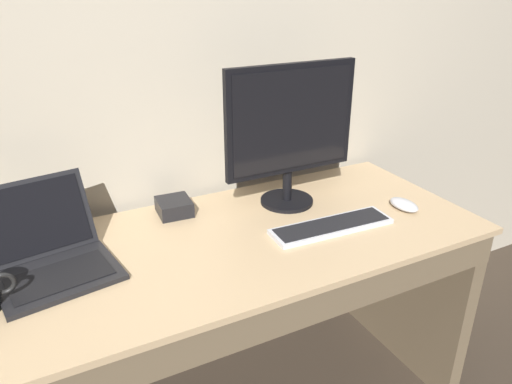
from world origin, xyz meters
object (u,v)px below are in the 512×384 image
Objects in this scene: external_monitor at (291,129)px; wired_keyboard at (332,226)px; computer_mouse at (404,205)px; external_drive_box at (174,207)px; laptop_black at (52,257)px.

wired_keyboard is at bearing -82.37° from external_monitor.
external_monitor is 0.35m from wired_keyboard.
computer_mouse is 0.99× the size of external_drive_box.
laptop_black is 3.13× the size of external_drive_box.
laptop_black is 0.75× the size of external_monitor.
external_drive_box is (-0.42, 0.33, 0.02)m from wired_keyboard.
wired_keyboard is 0.31m from computer_mouse.
external_drive_box is at bearing 141.41° from wired_keyboard.
computer_mouse reaches higher than wired_keyboard.
wired_keyboard is (0.03, -0.22, -0.27)m from external_monitor.
wired_keyboard is 3.52× the size of external_drive_box.
external_monitor reaches higher than laptop_black.
wired_keyboard is (0.82, -0.15, -0.03)m from laptop_black.
external_monitor reaches higher than computer_mouse.
external_monitor is 0.48m from computer_mouse.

